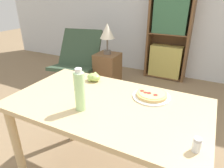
{
  "coord_description": "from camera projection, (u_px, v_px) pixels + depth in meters",
  "views": [
    {
      "loc": [
        0.51,
        -1.04,
        1.44
      ],
      "look_at": [
        -0.08,
        0.12,
        0.83
      ],
      "focal_mm": 32.0,
      "sensor_mm": 36.0,
      "label": 1
    }
  ],
  "objects": [
    {
      "name": "table_lamp",
      "position": [
        107.0,
        33.0,
        2.84
      ],
      "size": [
        0.21,
        0.21,
        0.44
      ],
      "color": "#665B51",
      "rests_on": "side_table"
    },
    {
      "name": "side_table",
      "position": [
        108.0,
        72.0,
        3.1
      ],
      "size": [
        0.34,
        0.34,
        0.59
      ],
      "color": "brown",
      "rests_on": "ground_plane"
    },
    {
      "name": "bookshelf",
      "position": [
        168.0,
        38.0,
        3.41
      ],
      "size": [
        0.7,
        0.29,
        1.58
      ],
      "color": "brown",
      "rests_on": "ground_plane"
    },
    {
      "name": "drink_bottle",
      "position": [
        80.0,
        91.0,
        1.19
      ],
      "size": [
        0.07,
        0.07,
        0.27
      ],
      "color": "#B7EAA3",
      "rests_on": "dining_table"
    },
    {
      "name": "dining_table",
      "position": [
        107.0,
        116.0,
        1.37
      ],
      "size": [
        1.31,
        0.74,
        0.77
      ],
      "color": "#D1B27F",
      "rests_on": "ground_plane"
    },
    {
      "name": "lounge_chair_near",
      "position": [
        77.0,
        70.0,
        3.23
      ],
      "size": [
        0.78,
        0.89,
        0.88
      ],
      "rotation": [
        0.0,
        0.0,
        0.22
      ],
      "color": "black",
      "rests_on": "ground_plane"
    },
    {
      "name": "pizza_on_plate",
      "position": [
        151.0,
        95.0,
        1.38
      ],
      "size": [
        0.26,
        0.26,
        0.04
      ],
      "color": "white",
      "rests_on": "dining_table"
    },
    {
      "name": "grape_bunch",
      "position": [
        94.0,
        77.0,
        1.62
      ],
      "size": [
        0.12,
        0.11,
        0.06
      ],
      "color": "#A8CC66",
      "rests_on": "dining_table"
    },
    {
      "name": "salt_shaker",
      "position": [
        197.0,
        145.0,
        0.9
      ],
      "size": [
        0.04,
        0.04,
        0.07
      ],
      "color": "white",
      "rests_on": "dining_table"
    },
    {
      "name": "wall_back",
      "position": [
        186.0,
        1.0,
        3.23
      ],
      "size": [
        8.0,
        0.05,
        2.6
      ],
      "color": "silver",
      "rests_on": "ground_plane"
    }
  ]
}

